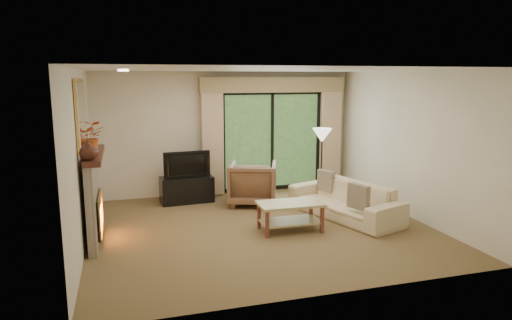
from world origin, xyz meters
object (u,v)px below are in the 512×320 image
object	(u,v)px
sofa	(344,200)
coffee_table	(290,217)
armchair	(253,183)
media_console	(187,189)

from	to	relation	value
sofa	coffee_table	world-z (taller)	sofa
armchair	sofa	world-z (taller)	armchair
armchair	sofa	distance (m)	1.87
media_console	coffee_table	world-z (taller)	media_console
media_console	armchair	size ratio (longest dim) A/B	1.12
media_console	coffee_table	distance (m)	2.61
media_console	armchair	world-z (taller)	armchair
media_console	sofa	size ratio (longest dim) A/B	0.48
armchair	coffee_table	xyz separation A→B (m)	(0.15, -1.71, -0.19)
media_console	coffee_table	bearing A→B (deg)	-62.04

